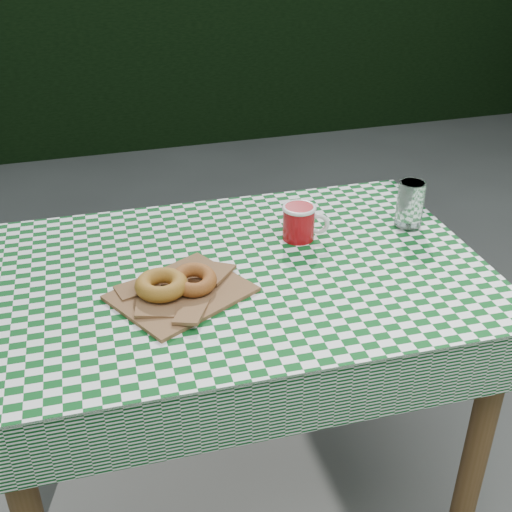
{
  "coord_description": "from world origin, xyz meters",
  "views": [
    {
      "loc": [
        -0.39,
        -1.24,
        1.53
      ],
      "look_at": [
        -0.02,
        0.0,
        0.79
      ],
      "focal_mm": 45.72,
      "sensor_mm": 36.0,
      "label": 1
    }
  ],
  "objects_px": {
    "table": "(240,395)",
    "drinking_glass": "(410,205)",
    "coffee_mug": "(299,223)",
    "paper_bag": "(181,292)"
  },
  "relations": [
    {
      "from": "paper_bag",
      "to": "coffee_mug",
      "type": "height_order",
      "value": "coffee_mug"
    },
    {
      "from": "coffee_mug",
      "to": "drinking_glass",
      "type": "height_order",
      "value": "drinking_glass"
    },
    {
      "from": "coffee_mug",
      "to": "drinking_glass",
      "type": "xyz_separation_m",
      "value": [
        0.29,
        -0.02,
        0.02
      ]
    },
    {
      "from": "drinking_glass",
      "to": "coffee_mug",
      "type": "bearing_deg",
      "value": 176.33
    },
    {
      "from": "paper_bag",
      "to": "coffee_mug",
      "type": "bearing_deg",
      "value": 27.79
    },
    {
      "from": "coffee_mug",
      "to": "drinking_glass",
      "type": "bearing_deg",
      "value": 20.01
    },
    {
      "from": "table",
      "to": "coffee_mug",
      "type": "height_order",
      "value": "coffee_mug"
    },
    {
      "from": "paper_bag",
      "to": "drinking_glass",
      "type": "xyz_separation_m",
      "value": [
        0.62,
        0.15,
        0.05
      ]
    },
    {
      "from": "table",
      "to": "drinking_glass",
      "type": "height_order",
      "value": "drinking_glass"
    },
    {
      "from": "table",
      "to": "paper_bag",
      "type": "xyz_separation_m",
      "value": [
        -0.14,
        -0.07,
        0.39
      ]
    }
  ]
}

